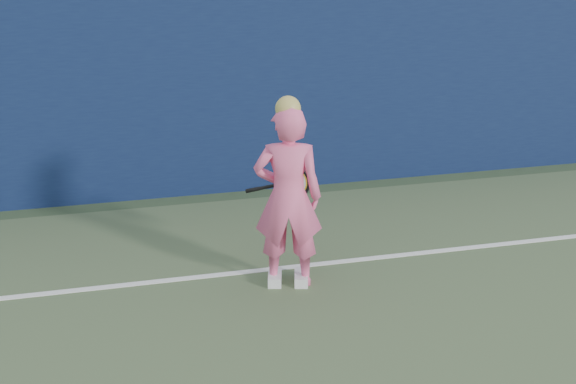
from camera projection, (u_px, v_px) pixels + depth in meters
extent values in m
cube|color=#0E193E|center=(223.00, 87.00, 9.47)|extent=(24.00, 0.40, 2.50)
imported|color=pink|center=(288.00, 198.00, 7.06)|extent=(0.69, 0.54, 1.67)
sphere|color=tan|center=(288.00, 109.00, 6.80)|extent=(0.22, 0.22, 0.22)
cube|color=white|center=(301.00, 278.00, 7.32)|extent=(0.19, 0.30, 0.10)
cube|color=white|center=(275.00, 278.00, 7.32)|extent=(0.19, 0.30, 0.10)
torus|color=black|center=(292.00, 183.00, 7.43)|extent=(0.34, 0.13, 0.34)
torus|color=gold|center=(292.00, 183.00, 7.43)|extent=(0.28, 0.10, 0.28)
cylinder|color=beige|center=(292.00, 183.00, 7.43)|extent=(0.27, 0.09, 0.27)
cylinder|color=black|center=(267.00, 187.00, 7.52)|extent=(0.29, 0.15, 0.11)
cylinder|color=black|center=(253.00, 190.00, 7.58)|extent=(0.14, 0.09, 0.07)
cube|color=white|center=(273.00, 269.00, 7.60)|extent=(11.00, 0.08, 0.01)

